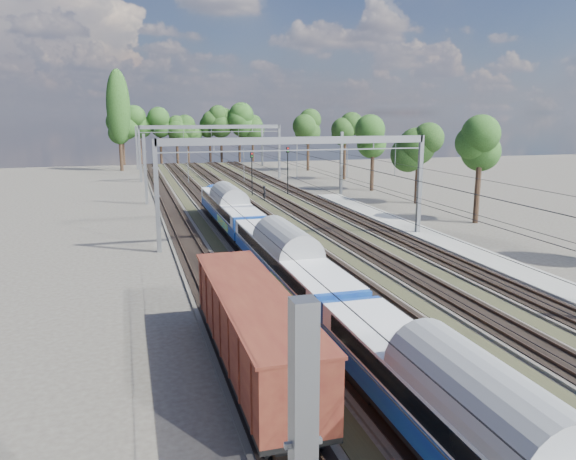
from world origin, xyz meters
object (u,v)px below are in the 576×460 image
object	(u,v)px
emu_train	(288,255)
freight_boxcar	(252,327)
worker	(265,193)
signal_far	(288,164)
signal_near	(252,168)

from	to	relation	value
emu_train	freight_boxcar	bearing A→B (deg)	-113.84
worker	signal_far	bearing A→B (deg)	-40.37
signal_near	signal_far	xyz separation A→B (m)	(5.06, 0.32, 0.38)
emu_train	freight_boxcar	size ratio (longest dim) A/B	4.30
freight_boxcar	worker	world-z (taller)	freight_boxcar
worker	signal_far	world-z (taller)	signal_far
emu_train	freight_boxcar	xyz separation A→B (m)	(-4.50, -10.19, -0.25)
emu_train	signal_near	xyz separation A→B (m)	(6.89, 41.39, 1.25)
worker	signal_far	distance (m)	7.23
emu_train	worker	size ratio (longest dim) A/B	31.31
emu_train	signal_far	world-z (taller)	signal_far
signal_far	signal_near	bearing A→B (deg)	175.08
emu_train	worker	xyz separation A→B (m)	(7.51, 36.92, -1.47)
freight_boxcar	worker	bearing A→B (deg)	75.70
freight_boxcar	signal_far	size ratio (longest dim) A/B	2.16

